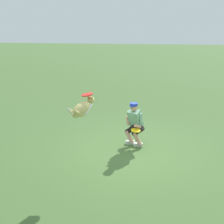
{
  "coord_description": "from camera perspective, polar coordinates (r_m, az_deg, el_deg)",
  "views": [
    {
      "loc": [
        -0.17,
        7.88,
        3.72
      ],
      "look_at": [
        0.55,
        0.37,
        1.26
      ],
      "focal_mm": 49.5,
      "sensor_mm": 36.0,
      "label": 1
    }
  ],
  "objects": [
    {
      "name": "ground_plane",
      "position": [
        8.72,
        3.88,
        -7.24
      ],
      "size": [
        60.0,
        60.0,
        0.0
      ],
      "primitive_type": "plane",
      "color": "#486934"
    },
    {
      "name": "dog",
      "position": [
        7.12,
        -5.56,
        0.67
      ],
      "size": [
        0.55,
        0.91,
        0.46
      ],
      "rotation": [
        0.0,
        0.0,
        4.22
      ],
      "color": "tan"
    },
    {
      "name": "frisbee_held",
      "position": [
        8.52,
        4.4,
        -3.41
      ],
      "size": [
        0.27,
        0.27,
        0.06
      ],
      "primitive_type": "cylinder",
      "rotation": [
        -0.05,
        0.08,
        1.53
      ],
      "color": "yellow",
      "rests_on": "person"
    },
    {
      "name": "frisbee_flying",
      "position": [
        7.27,
        -4.61,
        3.23
      ],
      "size": [
        0.38,
        0.38,
        0.09
      ],
      "primitive_type": "cylinder",
      "rotation": [
        0.11,
        0.12,
        0.92
      ],
      "color": "red"
    },
    {
      "name": "person",
      "position": [
        8.85,
        4.19,
        -1.97
      ],
      "size": [
        0.62,
        0.71,
        1.29
      ],
      "rotation": [
        0.0,
        0.0,
        1.01
      ],
      "color": "silver",
      "rests_on": "ground_plane"
    }
  ]
}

